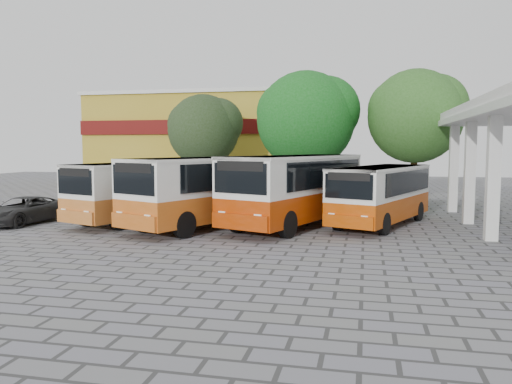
% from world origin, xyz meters
% --- Properties ---
extents(ground, '(90.00, 90.00, 0.00)m').
position_xyz_m(ground, '(0.00, 0.00, 0.00)').
color(ground, slate).
rests_on(ground, ground).
extents(shophouse_block, '(20.40, 10.40, 8.30)m').
position_xyz_m(shophouse_block, '(-11.00, 25.99, 4.16)').
color(shophouse_block, '#A98E21').
rests_on(shophouse_block, ground).
extents(bus_far_left, '(4.86, 8.29, 2.80)m').
position_xyz_m(bus_far_left, '(-7.15, 3.60, 1.62)').
color(bus_far_left, '#BE6725').
rests_on(bus_far_left, ground).
extents(bus_centre_left, '(5.81, 9.16, 3.08)m').
position_xyz_m(bus_centre_left, '(-3.60, 2.74, 1.78)').
color(bus_centre_left, '#BC5513').
rests_on(bus_centre_left, ground).
extents(bus_centre_right, '(5.56, 9.36, 3.16)m').
position_xyz_m(bus_centre_right, '(0.14, 3.67, 1.83)').
color(bus_centre_right, '#A72E00').
rests_on(bus_centre_right, ground).
extents(bus_far_right, '(4.79, 7.92, 2.67)m').
position_xyz_m(bus_far_right, '(3.89, 4.70, 1.55)').
color(bus_far_right, '#B23C00').
rests_on(bus_far_right, ground).
extents(tree_left, '(5.42, 5.16, 7.34)m').
position_xyz_m(tree_left, '(-8.30, 16.37, 4.93)').
color(tree_left, '#392413').
rests_on(tree_left, ground).
extents(tree_middle, '(6.62, 6.30, 8.43)m').
position_xyz_m(tree_middle, '(-0.60, 14.11, 5.48)').
color(tree_middle, '#472F1D').
rests_on(tree_middle, ground).
extents(tree_right, '(6.06, 5.77, 8.32)m').
position_xyz_m(tree_right, '(6.18, 14.09, 5.62)').
color(tree_right, '#3C2A11').
rests_on(tree_right, ground).
extents(parked_car, '(2.46, 4.60, 1.23)m').
position_xyz_m(parked_car, '(-12.31, 1.73, 0.61)').
color(parked_car, '#242424').
rests_on(parked_car, ground).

